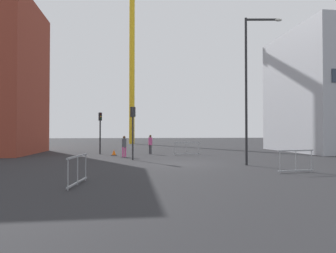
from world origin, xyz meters
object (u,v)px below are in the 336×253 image
construction_crane (130,34)px  streetlamp_tall (250,79)px  traffic_light_verge (100,126)px  pedestrian_walking (124,145)px  pedestrian_waiting (150,143)px  traffic_light_corner (133,124)px  traffic_cone_orange (114,153)px

construction_crane → streetlamp_tall: (7.06, -32.36, -13.06)m
traffic_light_verge → pedestrian_walking: bearing=-57.1°
construction_crane → pedestrian_waiting: 28.74m
construction_crane → streetlamp_tall: size_ratio=3.22×
pedestrian_walking → traffic_light_verge: bearing=122.9°
pedestrian_walking → pedestrian_waiting: size_ratio=0.97×
construction_crane → pedestrian_walking: construction_crane is taller
pedestrian_waiting → traffic_light_verge: bearing=172.2°
streetlamp_tall → traffic_light_verge: 14.06m
streetlamp_tall → pedestrian_walking: bearing=138.3°
traffic_light_corner → pedestrian_waiting: traffic_light_corner is taller
traffic_light_corner → pedestrian_walking: size_ratio=2.24×
traffic_cone_orange → pedestrian_walking: bearing=-65.2°
traffic_light_corner → traffic_light_verge: bearing=116.1°
traffic_light_verge → traffic_cone_orange: (1.28, -1.42, -2.25)m
traffic_light_verge → traffic_cone_orange: traffic_light_verge is taller
streetlamp_tall → pedestrian_walking: 10.77m
construction_crane → traffic_light_verge: construction_crane is taller
traffic_light_verge → traffic_cone_orange: size_ratio=7.66×
construction_crane → streetlamp_tall: construction_crane is taller
construction_crane → traffic_light_verge: bearing=-96.5°
traffic_light_corner → construction_crane: bearing=90.5°
construction_crane → traffic_cone_orange: bearing=-93.0°
streetlamp_tall → pedestrian_waiting: (-5.22, 9.35, -4.08)m
streetlamp_tall → construction_crane: bearing=102.3°
traffic_light_corner → traffic_cone_orange: size_ratio=7.74×
pedestrian_waiting → traffic_light_corner: bearing=-106.9°
construction_crane → traffic_cone_orange: 29.83m
streetlamp_tall → pedestrian_waiting: streetlamp_tall is taller
traffic_light_corner → pedestrian_waiting: (1.56, 5.15, -1.51)m
traffic_light_verge → pedestrian_waiting: bearing=-7.8°
traffic_light_verge → traffic_light_corner: size_ratio=0.99×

